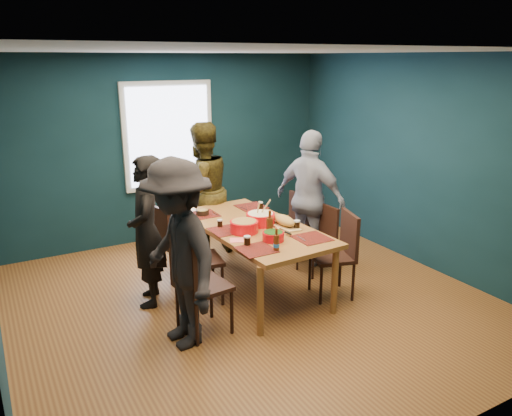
{
  "coord_description": "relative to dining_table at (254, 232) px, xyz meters",
  "views": [
    {
      "loc": [
        -2.44,
        -4.46,
        2.64
      ],
      "look_at": [
        0.24,
        0.31,
        0.98
      ],
      "focal_mm": 35.0,
      "sensor_mm": 36.0,
      "label": 1
    }
  ],
  "objects": [
    {
      "name": "beer_bottle_a",
      "position": [
        -0.17,
        -0.78,
        0.16
      ],
      "size": [
        0.06,
        0.06,
        0.23
      ],
      "color": "#4C210D",
      "rests_on": "dining_table"
    },
    {
      "name": "cola_glass_a",
      "position": [
        -0.36,
        -0.51,
        0.13
      ],
      "size": [
        0.07,
        0.07,
        0.1
      ],
      "color": "black",
      "rests_on": "dining_table"
    },
    {
      "name": "chair_right_far",
      "position": [
        0.96,
        0.6,
        -0.19
      ],
      "size": [
        0.44,
        0.44,
        0.89
      ],
      "rotation": [
        0.0,
        0.0,
        0.11
      ],
      "color": "black",
      "rests_on": "floor"
    },
    {
      "name": "chair_left_far",
      "position": [
        -0.77,
        0.75,
        -0.17
      ],
      "size": [
        0.5,
        0.5,
        0.94
      ],
      "rotation": [
        0.0,
        0.0,
        0.21
      ],
      "color": "black",
      "rests_on": "floor"
    },
    {
      "name": "napkin_a",
      "position": [
        0.36,
        0.11,
        0.08
      ],
      "size": [
        0.19,
        0.19,
        0.0
      ],
      "primitive_type": "cube",
      "rotation": [
        0.0,
        0.0,
        0.44
      ],
      "color": "#FF6B6D",
      "rests_on": "dining_table"
    },
    {
      "name": "person_right",
      "position": [
        1.02,
        0.32,
        0.18
      ],
      "size": [
        0.75,
        1.12,
        1.77
      ],
      "primitive_type": "imported",
      "rotation": [
        0.0,
        0.0,
        1.9
      ],
      "color": "white",
      "rests_on": "floor"
    },
    {
      "name": "cola_glass_d",
      "position": [
        -0.35,
        0.15,
        0.12
      ],
      "size": [
        0.06,
        0.06,
        0.09
      ],
      "color": "black",
      "rests_on": "dining_table"
    },
    {
      "name": "chair_left_near",
      "position": [
        -1.0,
        -0.62,
        -0.12
      ],
      "size": [
        0.51,
        0.51,
        1.02
      ],
      "rotation": [
        0.0,
        0.0,
        0.11
      ],
      "color": "black",
      "rests_on": "floor"
    },
    {
      "name": "bowl_salad",
      "position": [
        -0.2,
        -0.14,
        0.14
      ],
      "size": [
        0.31,
        0.31,
        0.13
      ],
      "color": "red",
      "rests_on": "dining_table"
    },
    {
      "name": "room",
      "position": [
        -0.2,
        -0.02,
        0.66
      ],
      "size": [
        5.01,
        5.01,
        2.71
      ],
      "color": "brown",
      "rests_on": "ground"
    },
    {
      "name": "napkin_b",
      "position": [
        -0.39,
        -0.33,
        0.08
      ],
      "size": [
        0.19,
        0.19,
        0.0
      ],
      "primitive_type": "cube",
      "rotation": [
        0.0,
        0.0,
        -0.41
      ],
      "color": "#FF6B6D",
      "rests_on": "dining_table"
    },
    {
      "name": "person_far_left",
      "position": [
        -1.18,
        0.27,
        0.12
      ],
      "size": [
        0.58,
        0.7,
        1.67
      ],
      "primitive_type": "imported",
      "rotation": [
        0.0,
        0.0,
        4.38
      ],
      "color": "black",
      "rests_on": "floor"
    },
    {
      "name": "person_back",
      "position": [
        -0.08,
        1.29,
        0.21
      ],
      "size": [
        1.01,
        0.85,
        1.83
      ],
      "primitive_type": "imported",
      "rotation": [
        0.0,
        0.0,
        3.33
      ],
      "color": "black",
      "rests_on": "floor"
    },
    {
      "name": "cola_glass_c",
      "position": [
        0.41,
        0.54,
        0.12
      ],
      "size": [
        0.06,
        0.06,
        0.09
      ],
      "color": "black",
      "rests_on": "dining_table"
    },
    {
      "name": "dining_table",
      "position": [
        0.0,
        0.0,
        0.0
      ],
      "size": [
        1.14,
        2.12,
        0.78
      ],
      "rotation": [
        0.0,
        0.0,
        0.06
      ],
      "color": "#A15D30",
      "rests_on": "floor"
    },
    {
      "name": "chair_left_mid",
      "position": [
        -0.76,
        0.03,
        -0.12
      ],
      "size": [
        0.52,
        0.52,
        1.01
      ],
      "rotation": [
        0.0,
        0.0,
        -0.16
      ],
      "color": "black",
      "rests_on": "floor"
    },
    {
      "name": "chair_right_near",
      "position": [
        0.77,
        -0.62,
        -0.14
      ],
      "size": [
        0.55,
        0.55,
        0.98
      ],
      "rotation": [
        0.0,
        0.0,
        -0.29
      ],
      "color": "black",
      "rests_on": "floor"
    },
    {
      "name": "person_near_left",
      "position": [
        -1.17,
        -0.68,
        0.19
      ],
      "size": [
        0.74,
        1.21,
        1.81
      ],
      "primitive_type": "imported",
      "rotation": [
        0.0,
        0.0,
        4.78
      ],
      "color": "black",
      "rests_on": "floor"
    },
    {
      "name": "chair_right_mid",
      "position": [
        1.0,
        0.03,
        -0.21
      ],
      "size": [
        0.39,
        0.39,
        0.86
      ],
      "rotation": [
        0.0,
        0.0,
        0.02
      ],
      "color": "black",
      "rests_on": "floor"
    },
    {
      "name": "cola_glass_b",
      "position": [
        0.37,
        -0.34,
        0.13
      ],
      "size": [
        0.07,
        0.07,
        0.1
      ],
      "color": "black",
      "rests_on": "dining_table"
    },
    {
      "name": "napkin_c",
      "position": [
        0.39,
        -0.75,
        0.08
      ],
      "size": [
        0.21,
        0.21,
        0.0
      ],
      "primitive_type": "cube",
      "rotation": [
        0.0,
        0.0,
        0.59
      ],
      "color": "#FF6B6D",
      "rests_on": "dining_table"
    },
    {
      "name": "bowl_dumpling",
      "position": [
        0.09,
        0.0,
        0.15
      ],
      "size": [
        0.33,
        0.33,
        0.31
      ],
      "color": "red",
      "rests_on": "dining_table"
    },
    {
      "name": "cutting_board",
      "position": [
        0.3,
        -0.19,
        0.13
      ],
      "size": [
        0.3,
        0.58,
        0.13
      ],
      "rotation": [
        0.0,
        0.0,
        -0.14
      ],
      "color": "tan",
      "rests_on": "dining_table"
    },
    {
      "name": "beer_bottle_b",
      "position": [
        -0.01,
        -0.38,
        0.18
      ],
      "size": [
        0.07,
        0.07,
        0.28
      ],
      "color": "#4C210D",
      "rests_on": "dining_table"
    },
    {
      "name": "bowl_herbs",
      "position": [
        -0.06,
        -0.53,
        0.13
      ],
      "size": [
        0.23,
        0.23,
        0.1
      ],
      "color": "red",
      "rests_on": "dining_table"
    },
    {
      "name": "small_bowl",
      "position": [
        -0.35,
        0.67,
        0.11
      ],
      "size": [
        0.16,
        0.16,
        0.07
      ],
      "color": "black",
      "rests_on": "dining_table"
    }
  ]
}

